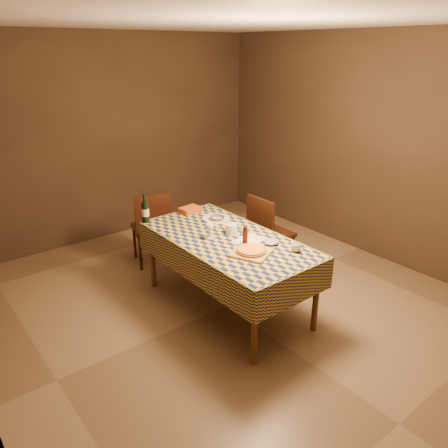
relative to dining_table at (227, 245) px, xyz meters
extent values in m
plane|color=brown|center=(0.00, 0.00, -0.69)|extent=(5.00, 5.00, 0.00)
plane|color=white|center=(0.00, 0.00, 2.01)|extent=(5.00, 5.00, 0.00)
cube|color=#34271D|center=(0.00, 2.50, 0.66)|extent=(4.50, 0.10, 2.70)
cube|color=#34271D|center=(2.25, 0.00, 0.66)|extent=(0.10, 5.00, 2.70)
cylinder|color=brown|center=(-0.38, -0.83, -0.32)|extent=(0.06, 0.06, 0.75)
cylinder|color=brown|center=(0.38, -0.83, -0.32)|extent=(0.06, 0.06, 0.75)
cylinder|color=brown|center=(-0.38, 0.83, -0.32)|extent=(0.06, 0.06, 0.75)
cylinder|color=brown|center=(0.38, 0.83, -0.32)|extent=(0.06, 0.06, 0.75)
cube|color=brown|center=(0.00, 0.00, 0.05)|extent=(0.90, 1.80, 0.03)
cube|color=olive|center=(0.00, 0.00, 0.07)|extent=(0.92, 1.82, 0.02)
cube|color=olive|center=(0.00, -0.92, -0.07)|extent=(0.94, 0.01, 0.30)
cube|color=olive|center=(0.00, 0.92, -0.07)|extent=(0.94, 0.01, 0.30)
cube|color=olive|center=(-0.47, 0.00, -0.07)|extent=(0.01, 1.84, 0.30)
cube|color=olive|center=(0.47, 0.00, -0.07)|extent=(0.01, 1.84, 0.30)
cube|color=tan|center=(-0.05, -0.40, 0.09)|extent=(0.43, 0.43, 0.02)
cylinder|color=#9C4D1A|center=(-0.05, -0.40, 0.10)|extent=(0.29, 0.29, 0.02)
cylinder|color=orange|center=(-0.05, -0.40, 0.12)|extent=(0.27, 0.27, 0.01)
cylinder|color=#461010|center=(0.01, -0.25, 0.16)|extent=(0.06, 0.06, 0.17)
sphere|color=#461010|center=(0.01, -0.25, 0.26)|extent=(0.04, 0.04, 0.04)
imported|color=#5F4550|center=(0.20, 0.42, 0.10)|extent=(0.18, 0.18, 0.05)
cylinder|color=silver|center=(-0.14, 0.10, 0.08)|extent=(0.08, 0.08, 0.01)
cylinder|color=silver|center=(-0.14, 0.10, 0.12)|extent=(0.01, 0.01, 0.08)
sphere|color=silver|center=(-0.14, 0.10, 0.20)|extent=(0.08, 0.08, 0.08)
ellipsoid|color=#3B070C|center=(-0.14, 0.10, 0.19)|extent=(0.05, 0.05, 0.03)
cylinder|color=black|center=(-0.41, 0.86, 0.19)|extent=(0.10, 0.10, 0.22)
cylinder|color=black|center=(-0.41, 0.86, 0.34)|extent=(0.04, 0.04, 0.09)
cylinder|color=beige|center=(-0.41, 0.86, 0.19)|extent=(0.10, 0.10, 0.08)
cylinder|color=silver|center=(0.10, 0.06, 0.13)|extent=(0.14, 0.14, 0.10)
cube|color=#B64A18|center=(0.12, 0.82, 0.10)|extent=(0.24, 0.18, 0.06)
cylinder|color=white|center=(0.22, 0.47, 0.08)|extent=(0.31, 0.31, 0.02)
imported|color=silver|center=(0.30, -0.62, 0.11)|extent=(0.11, 0.11, 0.07)
cube|color=silver|center=(0.13, -0.17, 0.08)|extent=(0.33, 0.28, 0.00)
ellipsoid|color=#8F96B8|center=(0.24, -0.37, 0.10)|extent=(0.19, 0.16, 0.05)
cube|color=black|center=(-0.08, 1.38, -0.24)|extent=(0.52, 0.52, 0.04)
cube|color=black|center=(-0.14, 1.19, 0.01)|extent=(0.41, 0.16, 0.46)
cylinder|color=black|center=(0.14, 1.50, -0.48)|extent=(0.04, 0.04, 0.43)
cylinder|color=black|center=(-0.20, 1.60, -0.48)|extent=(0.04, 0.04, 0.43)
cylinder|color=black|center=(0.04, 1.15, -0.48)|extent=(0.04, 0.04, 0.43)
cylinder|color=black|center=(-0.31, 1.26, -0.48)|extent=(0.04, 0.04, 0.43)
cube|color=black|center=(0.94, 0.33, -0.24)|extent=(0.42, 0.42, 0.04)
cube|color=black|center=(0.74, 0.33, 0.01)|extent=(0.04, 0.42, 0.46)
cylinder|color=black|center=(1.12, 0.15, -0.48)|extent=(0.04, 0.04, 0.43)
cylinder|color=black|center=(1.12, 0.51, -0.48)|extent=(0.04, 0.04, 0.43)
cylinder|color=black|center=(0.76, 0.15, -0.48)|extent=(0.04, 0.04, 0.43)
cylinder|color=black|center=(0.76, 0.51, -0.48)|extent=(0.04, 0.04, 0.43)
camera|label=1|loc=(-2.43, -3.01, 1.79)|focal=35.00mm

